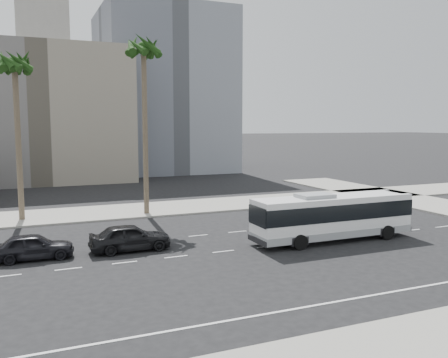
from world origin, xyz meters
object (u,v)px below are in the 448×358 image
city_bus (333,215)px  car_b (33,247)px  car_a (130,237)px  palm_near (144,52)px  palm_mid (15,67)px

city_bus → car_b: city_bus is taller
city_bus → car_a: 13.25m
city_bus → car_a: size_ratio=2.29×
car_a → car_b: size_ratio=1.10×
car_b → palm_near: palm_near is taller
car_a → palm_near: 17.31m
car_b → palm_near: bearing=-39.1°
city_bus → palm_near: size_ratio=0.74×
palm_near → palm_mid: (-9.83, 1.25, -1.54)m
city_bus → car_b: (-18.44, 2.95, -0.93)m
city_bus → car_b: bearing=171.0°
city_bus → car_b: size_ratio=2.52×
car_b → palm_mid: palm_mid is taller
city_bus → car_a: bearing=168.3°
city_bus → palm_mid: palm_mid is taller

